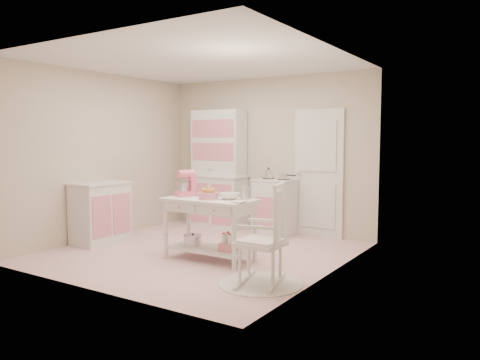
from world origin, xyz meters
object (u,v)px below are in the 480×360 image
stand_mixer (185,184)px  bread_basket (208,196)px  hutch (217,169)px  base_cabinet (100,213)px  stove (276,207)px  rocking_chair (261,234)px  work_table (210,229)px

stand_mixer → bread_basket: bearing=15.3°
hutch → base_cabinet: 2.21m
stove → bread_basket: bearing=-88.6°
rocking_chair → stand_mixer: 1.65m
hutch → stove: (1.20, -0.05, -0.58)m
hutch → stove: 1.33m
hutch → stand_mixer: size_ratio=6.12×
base_cabinet → work_table: bearing=2.6°
stove → bread_basket: 1.94m
bread_basket → rocking_chair: bearing=-24.7°
hutch → rocking_chair: 3.39m
hutch → stand_mixer: bearing=-66.9°
hutch → stove: hutch is taller
stand_mixer → rocking_chair: bearing=4.0°
base_cabinet → work_table: size_ratio=0.77×
rocking_chair → work_table: bearing=138.6°
bread_basket → work_table: bearing=111.8°
hutch → bread_basket: 2.33m
work_table → stove: bearing=90.8°
base_cabinet → work_table: 1.98m
rocking_chair → work_table: rocking_chair is taller
base_cabinet → hutch: bearing=69.5°
rocking_chair → hutch: bearing=118.3°
stove → rocking_chair: 2.63m
base_cabinet → rocking_chair: 3.08m
base_cabinet → stand_mixer: bearing=4.0°
base_cabinet → bread_basket: (1.99, 0.04, 0.39)m
stand_mixer → base_cabinet: bearing=-151.6°
stove → work_table: bearing=-89.2°
hutch → base_cabinet: bearing=-110.5°
base_cabinet → stand_mixer: stand_mixer is taller
rocking_chair → stand_mixer: stand_mixer is taller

